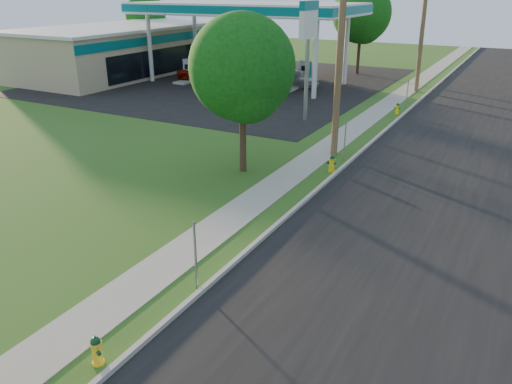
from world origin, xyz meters
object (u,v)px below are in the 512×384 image
fuel_pump_sw (215,67)px  tree_lot (362,16)px  car_silver (296,77)px  fuel_pump_nw (189,73)px  fuel_pump_ne (284,82)px  hydrant_mid (332,163)px  price_pylon (309,27)px  tree_back (146,16)px  hydrant_near (96,350)px  utility_pole_mid (340,50)px  tree_verge (243,72)px  utility_pole_far (423,27)px  car_red (207,73)px  fuel_pump_se (305,75)px  hydrant_far (397,109)px

fuel_pump_sw → tree_lot: bearing=31.6°
car_silver → fuel_pump_nw: bearing=128.9°
fuel_pump_ne → hydrant_mid: bearing=-57.8°
price_pylon → tree_lot: 18.68m
tree_back → hydrant_near: size_ratio=9.57×
hydrant_near → utility_pole_mid: bearing=92.3°
price_pylon → tree_verge: price_pylon is taller
price_pylon → hydrant_mid: 10.44m
utility_pole_far → car_red: (-16.92, -3.84, -4.12)m
fuel_pump_sw → car_silver: 8.91m
tree_lot → fuel_pump_ne: bearing=-102.1°
fuel_pump_sw → hydrant_near: fuel_pump_sw is taller
price_pylon → tree_verge: (1.27, -9.68, -1.10)m
car_silver → fuel_pump_se: bearing=14.1°
hydrant_mid → car_silver: size_ratio=0.19×
fuel_pump_sw → car_silver: size_ratio=0.78×
fuel_pump_nw → car_silver: fuel_pump_nw is taller
fuel_pump_se → hydrant_near: bearing=-74.0°
tree_verge → fuel_pump_se: bearing=106.5°
price_pylon → tree_lot: (-2.64, 18.49, -0.28)m
utility_pole_mid → hydrant_near: bearing=-87.7°
tree_back → car_red: tree_back is taller
car_silver → tree_back: bearing=90.9°
utility_pole_mid → tree_verge: (-2.63, -4.18, -0.62)m
utility_pole_far → hydrant_far: bearing=-85.6°
hydrant_mid → utility_pole_mid: bearing=108.2°
hydrant_far → tree_verge: bearing=-103.1°
tree_back → car_silver: 24.94m
fuel_pump_sw → tree_verge: (15.27, -21.18, 3.61)m
utility_pole_far → hydrant_near: (0.65, -34.25, -4.45)m
tree_lot → price_pylon: bearing=-81.9°
utility_pole_mid → tree_lot: size_ratio=1.23×
fuel_pump_nw → fuel_pump_sw: 4.00m
utility_pole_mid → tree_lot: utility_pole_mid is taller
fuel_pump_ne → fuel_pump_se: bearing=90.0°
fuel_pump_nw → hydrant_far: 18.80m
hydrant_far → fuel_pump_ne: bearing=161.7°
fuel_pump_sw → fuel_pump_ne: bearing=-24.0°
fuel_pump_nw → hydrant_mid: bearing=-39.4°
fuel_pump_nw → utility_pole_far: bearing=15.6°
utility_pole_mid → fuel_pump_nw: utility_pole_mid is taller
fuel_pump_nw → car_silver: bearing=16.6°
fuel_pump_ne → fuel_pump_se: same height
tree_lot → hydrant_near: (7.19, -40.24, -4.80)m
fuel_pump_ne → fuel_pump_sw: same height
fuel_pump_sw → hydrant_near: bearing=-60.8°
utility_pole_far → hydrant_mid: size_ratio=11.90×
tree_back → tree_verge: bearing=-44.4°
fuel_pump_nw → car_red: size_ratio=0.66×
utility_pole_mid → fuel_pump_nw: bearing=144.0°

